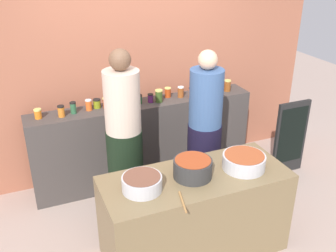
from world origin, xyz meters
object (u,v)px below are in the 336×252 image
at_px(cooking_pot_right, 244,161).
at_px(cook_in_cap, 204,139).
at_px(preserve_jar_0, 38,114).
at_px(preserve_jar_6, 121,98).
at_px(preserve_jar_1, 61,111).
at_px(cooking_pot_left, 142,183).
at_px(preserve_jar_4, 97,103).
at_px(preserve_jar_12, 192,92).
at_px(preserve_jar_8, 150,98).
at_px(preserve_jar_15, 227,86).
at_px(preserve_jar_11, 181,92).
at_px(preserve_jar_7, 139,99).
at_px(preserve_jar_14, 214,87).
at_px(preserve_jar_5, 106,103).
at_px(cook_with_tongs, 125,146).
at_px(preserve_jar_10, 168,92).
at_px(preserve_jar_2, 73,108).
at_px(wooden_spoon, 183,202).
at_px(chalkboard_sign, 290,138).
at_px(preserve_jar_13, 204,89).
at_px(preserve_jar_3, 89,105).
at_px(cooking_pot_center, 193,168).
at_px(preserve_jar_9, 159,96).

relative_size(cooking_pot_right, cook_in_cap, 0.22).
xyz_separation_m(preserve_jar_0, preserve_jar_6, (0.93, 0.04, 0.02)).
distance_m(preserve_jar_1, cooking_pot_left, 1.46).
xyz_separation_m(preserve_jar_4, preserve_jar_12, (1.13, -0.12, 0.01)).
relative_size(preserve_jar_8, preserve_jar_15, 0.72).
height_order(preserve_jar_11, cooking_pot_right, preserve_jar_11).
bearing_deg(preserve_jar_7, preserve_jar_14, -0.06).
bearing_deg(preserve_jar_5, preserve_jar_11, -0.88).
bearing_deg(cook_with_tongs, preserve_jar_10, 42.08).
bearing_deg(preserve_jar_2, cooking_pot_left, -78.25).
height_order(preserve_jar_4, cooking_pot_left, preserve_jar_4).
relative_size(preserve_jar_5, preserve_jar_15, 0.87).
height_order(preserve_jar_7, wooden_spoon, preserve_jar_7).
relative_size(preserve_jar_12, preserve_jar_15, 0.90).
bearing_deg(cooking_pot_right, preserve_jar_8, 104.83).
height_order(preserve_jar_11, wooden_spoon, preserve_jar_11).
distance_m(preserve_jar_15, wooden_spoon, 2.19).
bearing_deg(chalkboard_sign, cook_with_tongs, -178.93).
relative_size(preserve_jar_4, preserve_jar_8, 1.00).
relative_size(preserve_jar_1, preserve_jar_10, 1.06).
bearing_deg(preserve_jar_0, cooking_pot_right, -41.56).
relative_size(preserve_jar_7, cook_in_cap, 0.06).
height_order(preserve_jar_11, preserve_jar_13, same).
bearing_deg(cook_in_cap, preserve_jar_3, 143.86).
bearing_deg(cooking_pot_center, preserve_jar_13, 59.37).
relative_size(preserve_jar_5, preserve_jar_7, 1.17).
height_order(preserve_jar_4, preserve_jar_12, preserve_jar_12).
height_order(preserve_jar_1, cooking_pot_right, preserve_jar_1).
distance_m(preserve_jar_9, preserve_jar_15, 0.93).
height_order(preserve_jar_1, preserve_jar_14, preserve_jar_14).
relative_size(preserve_jar_13, wooden_spoon, 0.49).
xyz_separation_m(preserve_jar_7, cook_with_tongs, (-0.37, -0.63, -0.23)).
bearing_deg(preserve_jar_9, preserve_jar_10, 34.56).
height_order(preserve_jar_0, wooden_spoon, preserve_jar_0).
bearing_deg(preserve_jar_10, preserve_jar_15, -6.95).
bearing_deg(preserve_jar_0, preserve_jar_2, -1.31).
height_order(preserve_jar_2, cook_in_cap, cook_in_cap).
bearing_deg(preserve_jar_14, preserve_jar_9, -176.64).
distance_m(preserve_jar_4, preserve_jar_15, 1.65).
relative_size(preserve_jar_14, preserve_jar_15, 0.90).
bearing_deg(preserve_jar_3, preserve_jar_8, -3.07).
height_order(cooking_pot_left, cooking_pot_center, cooking_pot_center).
height_order(preserve_jar_8, cook_in_cap, cook_in_cap).
height_order(preserve_jar_5, preserve_jar_14, preserve_jar_14).
distance_m(preserve_jar_6, preserve_jar_11, 0.73).
height_order(preserve_jar_1, preserve_jar_9, preserve_jar_9).
bearing_deg(preserve_jar_8, preserve_jar_7, 173.01).
bearing_deg(chalkboard_sign, preserve_jar_10, 155.25).
relative_size(preserve_jar_1, preserve_jar_12, 0.97).
height_order(preserve_jar_9, preserve_jar_11, preserve_jar_9).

